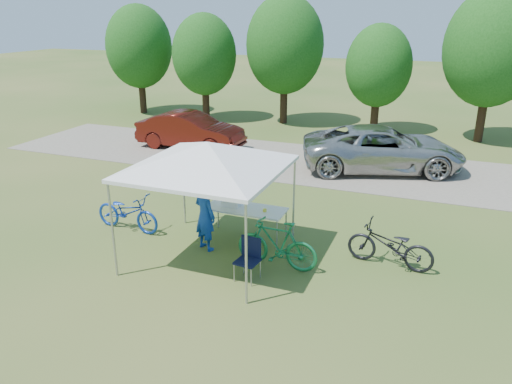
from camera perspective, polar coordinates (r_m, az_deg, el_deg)
ground at (r=11.65m, az=-5.14°, el=-7.38°), size 100.00×100.00×0.00m
gravel_strip at (r=18.62m, az=5.79°, el=3.34°), size 24.00×5.00×0.02m
canopy at (r=10.69m, az=-5.59°, el=5.33°), size 4.53×4.53×3.00m
treeline at (r=23.85m, az=9.52°, el=15.50°), size 24.89×4.28×6.30m
folding_table at (r=12.19m, az=-1.17°, el=-2.03°), size 1.96×0.82×0.81m
folding_chair at (r=10.53m, az=-0.79°, el=-7.21°), size 0.51×0.52×0.90m
cooler at (r=12.25m, az=-2.80°, el=-0.86°), size 0.47×0.32×0.34m
ice_cream_cup at (r=11.95m, az=1.01°, el=-2.11°), size 0.09×0.09×0.07m
cyclist at (r=11.70m, az=-5.86°, el=-2.68°), size 0.73×0.62×1.70m
bike_blue at (r=13.19m, az=-14.49°, el=-2.23°), size 1.91×0.78×0.98m
bike_green at (r=10.94m, az=2.40°, el=-5.95°), size 1.87×0.58×1.11m
bike_dark at (r=11.37m, az=15.07°, el=-5.95°), size 1.97×0.87×1.00m
minivan at (r=18.04m, az=14.28°, el=4.84°), size 6.07×4.17×1.54m
sedan at (r=20.54m, az=-7.49°, el=6.98°), size 4.39×1.54×1.45m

